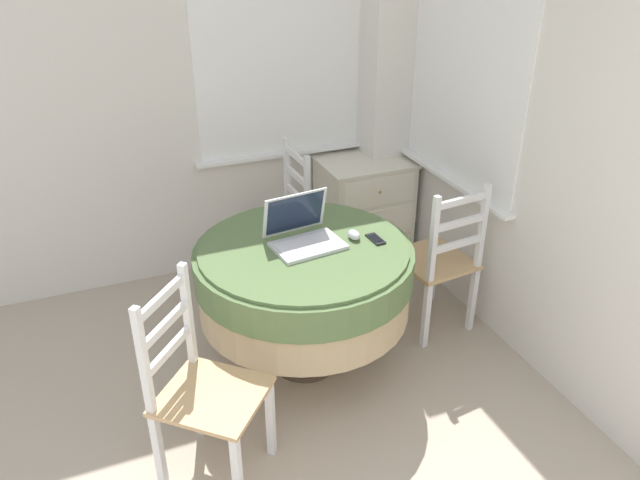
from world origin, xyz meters
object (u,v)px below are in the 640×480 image
(cell_phone, at_px, (376,239))
(corner_cabinet, at_px, (364,209))
(dining_chair_near_right_window, at_px, (439,261))
(laptop, at_px, (303,234))
(dining_chair_camera_near, at_px, (202,391))
(round_dining_table, at_px, (304,275))
(dining_chair_near_back_window, at_px, (278,224))
(computer_mouse, at_px, (354,235))

(cell_phone, height_order, corner_cabinet, cell_phone)
(cell_phone, relative_size, dining_chair_near_right_window, 0.13)
(laptop, distance_m, dining_chair_camera_near, 0.93)
(round_dining_table, xyz_separation_m, corner_cabinet, (0.81, 0.97, -0.20))
(cell_phone, bearing_deg, round_dining_table, 168.25)
(dining_chair_near_back_window, bearing_deg, cell_phone, -75.89)
(cell_phone, height_order, dining_chair_near_back_window, dining_chair_near_back_window)
(cell_phone, distance_m, dining_chair_camera_near, 1.15)
(cell_phone, bearing_deg, laptop, 163.09)
(cell_phone, xyz_separation_m, corner_cabinet, (0.45, 1.04, -0.37))
(round_dining_table, bearing_deg, laptop, 69.88)
(computer_mouse, xyz_separation_m, dining_chair_camera_near, (-0.92, -0.50, -0.31))
(laptop, xyz_separation_m, dining_chair_near_back_window, (0.12, 0.80, -0.34))
(round_dining_table, height_order, corner_cabinet, round_dining_table)
(round_dining_table, distance_m, dining_chair_camera_near, 0.85)
(laptop, height_order, cell_phone, laptop)
(laptop, height_order, corner_cabinet, laptop)
(dining_chair_near_right_window, height_order, corner_cabinet, dining_chair_near_right_window)
(dining_chair_near_back_window, bearing_deg, laptop, -98.88)
(dining_chair_near_back_window, height_order, dining_chair_near_right_window, same)
(cell_phone, height_order, dining_chair_near_right_window, dining_chair_near_right_window)
(corner_cabinet, bearing_deg, computer_mouse, -118.82)
(round_dining_table, xyz_separation_m, dining_chair_camera_near, (-0.66, -0.52, -0.12))
(computer_mouse, distance_m, corner_cabinet, 1.20)
(round_dining_table, xyz_separation_m, dining_chair_near_right_window, (0.83, 0.03, -0.12))
(computer_mouse, bearing_deg, dining_chair_camera_near, -151.65)
(round_dining_table, bearing_deg, cell_phone, -11.75)
(computer_mouse, xyz_separation_m, cell_phone, (0.10, -0.05, -0.02))
(round_dining_table, xyz_separation_m, laptop, (0.01, 0.03, 0.22))
(round_dining_table, relative_size, dining_chair_near_back_window, 1.19)
(laptop, relative_size, corner_cabinet, 0.52)
(dining_chair_near_right_window, bearing_deg, round_dining_table, -177.72)
(computer_mouse, height_order, dining_chair_near_back_window, dining_chair_near_back_window)
(corner_cabinet, bearing_deg, cell_phone, -113.21)
(computer_mouse, distance_m, dining_chair_near_back_window, 0.92)
(laptop, xyz_separation_m, dining_chair_camera_near, (-0.67, -0.55, -0.34))
(round_dining_table, height_order, cell_phone, cell_phone)
(dining_chair_near_back_window, distance_m, corner_cabinet, 0.69)
(laptop, relative_size, dining_chair_near_right_window, 0.40)
(dining_chair_camera_near, bearing_deg, computer_mouse, 28.35)
(corner_cabinet, bearing_deg, dining_chair_near_right_window, -88.56)
(round_dining_table, height_order, dining_chair_near_right_window, dining_chair_near_right_window)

